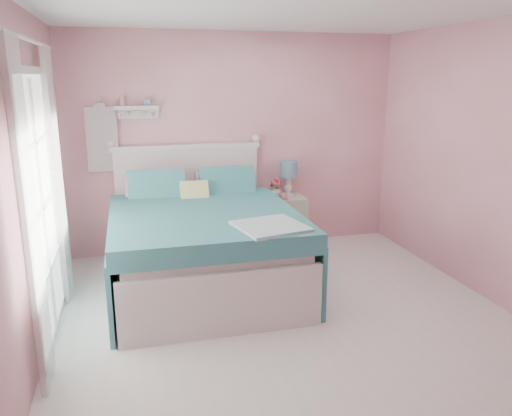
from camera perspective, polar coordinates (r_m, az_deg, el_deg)
name	(u,v)px	position (r m, az deg, el deg)	size (l,w,h in m)	color
floor	(293,327)	(4.42, 4.25, -13.37)	(4.50, 4.50, 0.00)	silver
room_shell	(297,143)	(3.93, 4.68, 7.45)	(4.50, 4.50, 4.50)	tan
bed	(202,245)	(5.12, -6.16, -4.18)	(1.78, 2.27, 1.31)	silver
nightstand	(285,222)	(6.24, 3.38, -1.59)	(0.45, 0.45, 0.65)	beige
table_lamp	(289,172)	(6.15, 3.74, 4.15)	(0.21, 0.21, 0.43)	white
vase	(276,191)	(6.11, 2.31, 1.92)	(0.13, 0.13, 0.14)	silver
teacup	(283,196)	(5.98, 3.07, 1.35)	(0.11, 0.11, 0.08)	#D28C8F
roses	(276,182)	(6.09, 2.32, 2.93)	(0.14, 0.11, 0.12)	#C94460
wall_shelf	(136,109)	(5.88, -13.55, 10.97)	(0.50, 0.15, 0.25)	silver
hanging_dress	(102,140)	(5.91, -17.18, 7.48)	(0.34, 0.03, 0.72)	white
french_door	(41,209)	(4.26, -23.36, -0.14)	(0.04, 1.32, 2.16)	silver
curtain_near	(30,222)	(3.51, -24.43, -1.44)	(0.04, 0.40, 2.32)	white
curtain_far	(58,178)	(4.95, -21.70, 3.22)	(0.04, 0.40, 2.32)	white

